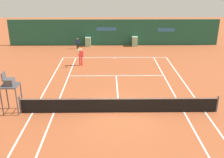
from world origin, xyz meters
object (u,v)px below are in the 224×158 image
Objects in this scene: player_on_baseline at (81,55)px; tennis_ball_mid_court at (150,92)px; umpire_chair at (10,85)px; tennis_ball_by_sideline at (87,79)px; ball_kid_left_post at (77,43)px.

player_on_baseline is 8.36m from tennis_ball_mid_court.
tennis_ball_mid_court is at bearing 107.84° from umpire_chair.
umpire_chair reaches higher than tennis_ball_by_sideline.
ball_kid_left_post is at bearing 171.26° from umpire_chair.
tennis_ball_mid_court is at bearing 126.40° from ball_kid_left_post.
umpire_chair is at bearing 50.61° from player_on_baseline.
umpire_chair reaches higher than ball_kid_left_post.
tennis_ball_by_sideline is (0.84, -3.59, -0.95)m from player_on_baseline.
ball_kid_left_post is (2.32, 15.10, -1.04)m from umpire_chair.
umpire_chair is 15.31m from ball_kid_left_post.
tennis_ball_by_sideline is (-4.73, 2.57, 0.00)m from tennis_ball_mid_court.
umpire_chair is at bearing -127.28° from tennis_ball_by_sideline.
player_on_baseline is (3.29, 9.01, -0.78)m from umpire_chair.
ball_kid_left_post is at bearing 118.08° from tennis_ball_mid_court.
umpire_chair is 9.46m from tennis_ball_mid_court.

